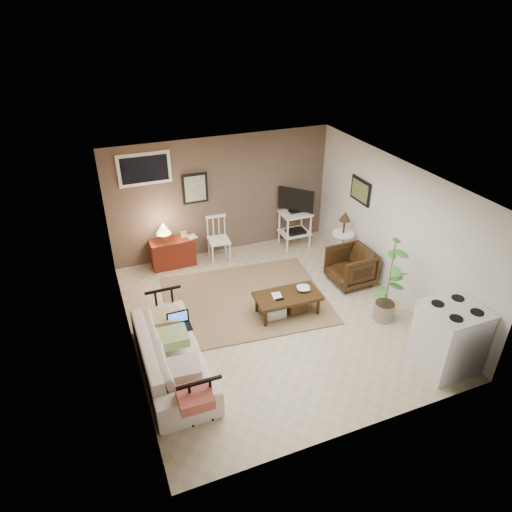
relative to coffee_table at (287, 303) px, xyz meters
name	(u,v)px	position (x,y,z in m)	size (l,w,h in m)	color
floor	(271,316)	(-0.26, 0.04, -0.23)	(5.00, 5.00, 0.00)	#C1B293
art_back	(195,188)	(-0.81, 2.51, 1.22)	(0.50, 0.03, 0.60)	black
art_right	(361,191)	(1.96, 1.09, 1.29)	(0.03, 0.60, 0.45)	black
window	(144,169)	(-1.71, 2.51, 1.72)	(0.96, 0.03, 0.60)	white
rug	(245,300)	(-0.51, 0.62, -0.21)	(2.76, 2.21, 0.03)	#957E56
coffee_table	(287,303)	(0.00, 0.00, 0.00)	(1.10, 0.60, 0.41)	#37210F
sofa	(171,348)	(-2.06, -0.61, 0.19)	(2.13, 0.62, 0.83)	beige
sofa_pillows	(179,353)	(-2.01, -0.86, 0.28)	(0.41, 2.03, 0.14)	beige
sofa_end_rails	(180,349)	(-1.94, -0.61, 0.13)	(0.57, 2.13, 0.72)	black
laptop	(179,322)	(-1.86, -0.25, 0.31)	(0.33, 0.24, 0.22)	black
red_console	(172,250)	(-1.41, 2.28, 0.11)	(0.84, 0.37, 0.97)	maroon
spindle_chair	(219,240)	(-0.49, 2.19, 0.19)	(0.43, 0.43, 0.90)	white
tv_stand	(295,216)	(1.18, 2.14, 0.45)	(0.60, 0.59, 1.28)	white
side_table	(343,232)	(1.69, 1.10, 0.48)	(0.43, 0.43, 1.14)	white
armchair	(351,265)	(1.50, 0.45, 0.14)	(0.72, 0.68, 0.74)	#321F0D
potted_plant	(390,278)	(1.43, -0.71, 0.57)	(0.38, 0.38, 1.50)	#A28F80
stove	(449,337)	(1.58, -1.94, 0.28)	(0.79, 0.73, 1.03)	silver
bowl	(304,285)	(0.31, 0.03, 0.27)	(0.22, 0.05, 0.22)	#37210F
book_table	(273,292)	(-0.25, 0.04, 0.26)	(0.15, 0.02, 0.20)	#37210F
book_console	(188,233)	(-1.09, 2.24, 0.44)	(0.17, 0.02, 0.23)	#37210F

